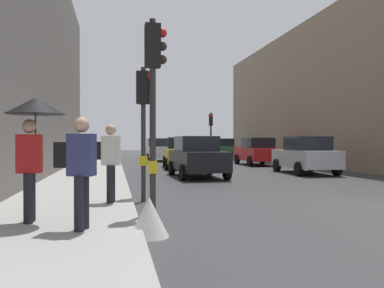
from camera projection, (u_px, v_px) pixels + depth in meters
The scene contains 15 objects.
sidewalk_kerb at pixel (82, 185), 13.51m from camera, with size 2.97×40.00×0.16m, color #A8A5A0.
building_facade_right at pixel (380, 97), 27.56m from camera, with size 12.00×29.42×9.14m, color gray.
traffic_light_near_left at pixel (154, 82), 7.85m from camera, with size 0.43×0.25×3.92m.
traffic_light_far_median at pixel (211, 128), 29.11m from camera, with size 0.25×0.43×3.61m.
traffic_light_near_right at pixel (144, 109), 10.34m from camera, with size 0.45×0.34×3.44m.
car_white_compact at pixel (158, 150), 31.50m from camera, with size 2.07×4.23×1.76m.
car_dark_suv at pixel (197, 157), 17.43m from camera, with size 2.12×4.25×1.76m.
car_yellow_taxi at pixel (181, 153), 23.21m from camera, with size 2.27×4.32×1.76m.
car_green_estate at pixel (222, 149), 34.24m from camera, with size 2.12×4.25×1.76m.
car_red_sedan at pixel (257, 151), 26.12m from camera, with size 2.05×4.21×1.76m.
car_silver_hatchback at pixel (306, 155), 19.26m from camera, with size 2.14×4.26×1.76m.
pedestrian_with_umbrella at pixel (34, 124), 6.94m from camera, with size 1.00×1.00×2.14m.
pedestrian_with_black_backpack at pixel (109, 158), 9.16m from camera, with size 0.64×0.38×1.77m.
pedestrian_with_grey_backpack at pixel (79, 166), 6.34m from camera, with size 0.65×0.44×1.77m.
warning_sign_triangle at pixel (149, 217), 6.55m from camera, with size 0.64×0.64×0.65m, color silver.
Camera 1 is at (-6.15, -7.95, 1.56)m, focal length 37.86 mm.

